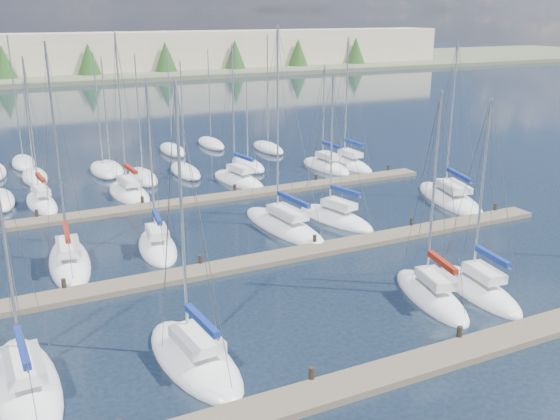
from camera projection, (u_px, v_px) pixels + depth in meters
name	position (u px, v px, depth m)	size (l,w,h in m)	color
ground	(115.00, 139.00, 76.69)	(400.00, 400.00, 0.00)	#192533
dock_near	(402.00, 369.00, 27.13)	(44.00, 1.93, 1.10)	#6B5E4C
dock_mid	(266.00, 260.00, 39.08)	(44.00, 1.93, 1.10)	#6B5E4C
dock_far	(194.00, 201.00, 51.04)	(44.00, 1.93, 1.10)	#6B5E4C
sailboat_d	(431.00, 296.00, 34.06)	(3.63, 7.49, 12.01)	white
sailboat_c	(195.00, 358.00, 27.95)	(3.59, 8.07, 13.14)	white
sailboat_k	(284.00, 226.00, 45.05)	(3.64, 10.18, 14.90)	white
sailboat_o	(129.00, 193.00, 53.15)	(3.22, 7.70, 14.16)	white
sailboat_n	(42.00, 203.00, 50.37)	(2.66, 6.92, 12.49)	white
sailboat_p	(239.00, 180.00, 57.25)	(3.73, 7.93, 13.03)	white
sailboat_b	(26.00, 385.00, 25.98)	(2.91, 8.65, 11.88)	white
sailboat_j	(158.00, 247.00, 41.12)	(3.30, 7.07, 11.74)	white
sailboat_r	(348.00, 164.00, 63.40)	(2.37, 8.12, 13.36)	white
sailboat_m	(449.00, 199.00, 51.68)	(5.57, 10.48, 13.70)	white
sailboat_l	(335.00, 218.00, 46.84)	(4.02, 7.84, 11.56)	white
sailboat_i	(70.00, 262.00, 38.64)	(3.23, 8.87, 14.16)	white
sailboat_e	(478.00, 290.00, 34.80)	(3.20, 7.30, 11.52)	white
sailboat_q	(326.00, 166.00, 62.32)	(3.03, 7.47, 10.85)	white
distant_boats	(106.00, 169.00, 60.91)	(36.93, 20.75, 13.30)	#9EA0A5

